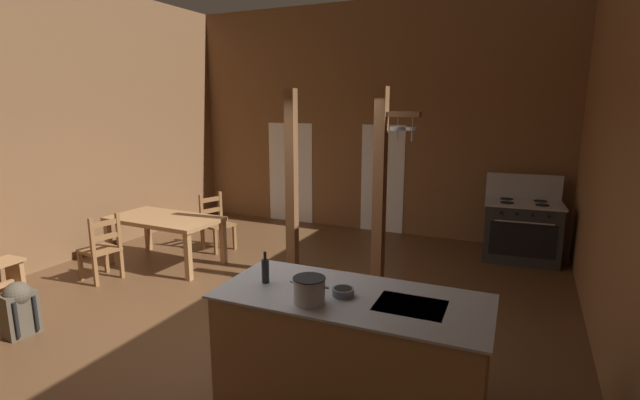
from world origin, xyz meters
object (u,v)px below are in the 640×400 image
object	(u,v)px
ladderback_chair_near_window	(102,249)
backpack	(19,307)
ladderback_chair_by_post	(216,223)
stockpot_on_counter	(309,290)
bottle_tall_on_counter	(265,270)
kitchen_island	(351,349)
dining_table	(165,223)
stove_range	(521,230)
mixing_bowl_on_counter	(343,292)

from	to	relation	value
ladderback_chair_near_window	backpack	distance (m)	1.59
ladderback_chair_by_post	stockpot_on_counter	bearing A→B (deg)	-44.04
ladderback_chair_near_window	bottle_tall_on_counter	xyz separation A→B (m)	(3.35, -1.14, 0.59)
kitchen_island	dining_table	xyz separation A→B (m)	(-3.78, 1.99, 0.18)
stove_range	backpack	bearing A→B (deg)	-134.38
ladderback_chair_near_window	bottle_tall_on_counter	world-z (taller)	bottle_tall_on_counter
ladderback_chair_near_window	mixing_bowl_on_counter	size ratio (longest dim) A/B	5.47
bottle_tall_on_counter	ladderback_chair_by_post	bearing A→B (deg)	133.06
backpack	bottle_tall_on_counter	distance (m)	2.95
dining_table	ladderback_chair_near_window	world-z (taller)	ladderback_chair_near_window
ladderback_chair_near_window	kitchen_island	bearing A→B (deg)	-14.91
stove_range	ladderback_chair_near_window	xyz separation A→B (m)	(-5.29, -3.39, -0.03)
kitchen_island	mixing_bowl_on_counter	bearing A→B (deg)	-150.34
kitchen_island	stockpot_on_counter	bearing A→B (deg)	-133.02
mixing_bowl_on_counter	kitchen_island	bearing A→B (deg)	29.66
dining_table	ladderback_chair_by_post	distance (m)	0.99
backpack	kitchen_island	bearing A→B (deg)	6.44
kitchen_island	mixing_bowl_on_counter	distance (m)	0.50
ladderback_chair_by_post	mixing_bowl_on_counter	distance (m)	4.59
ladderback_chair_near_window	stockpot_on_counter	distance (m)	4.14
dining_table	ladderback_chair_by_post	xyz separation A→B (m)	(0.25, 0.93, -0.20)
ladderback_chair_by_post	mixing_bowl_on_counter	xyz separation A→B (m)	(3.48, -2.95, 0.52)
ladderback_chair_by_post	ladderback_chair_near_window	bearing A→B (deg)	-107.48
dining_table	backpack	size ratio (longest dim) A/B	2.89
kitchen_island	ladderback_chair_near_window	bearing A→B (deg)	165.09
kitchen_island	backpack	xyz separation A→B (m)	(-3.60, -0.41, -0.15)
ladderback_chair_by_post	backpack	size ratio (longest dim) A/B	1.59
dining_table	ladderback_chair_by_post	bearing A→B (deg)	74.98
stove_range	dining_table	world-z (taller)	stove_range
ladderback_chair_by_post	bottle_tall_on_counter	bearing A→B (deg)	-46.94
backpack	stockpot_on_counter	size ratio (longest dim) A/B	1.86
kitchen_island	stove_range	bearing A→B (deg)	75.19
kitchen_island	ladderback_chair_by_post	size ratio (longest dim) A/B	2.29
kitchen_island	mixing_bowl_on_counter	size ratio (longest dim) A/B	12.55
kitchen_island	ladderback_chair_near_window	xyz separation A→B (m)	(-4.11, 1.09, -0.02)
ladderback_chair_near_window	stockpot_on_counter	world-z (taller)	stockpot_on_counter
stove_range	dining_table	distance (m)	5.56
ladderback_chair_by_post	backpack	distance (m)	3.33
backpack	bottle_tall_on_counter	xyz separation A→B (m)	(2.84, 0.36, 0.73)
ladderback_chair_near_window	stockpot_on_counter	bearing A→B (deg)	-19.33
dining_table	bottle_tall_on_counter	bearing A→B (deg)	-33.97
stockpot_on_counter	bottle_tall_on_counter	xyz separation A→B (m)	(-0.52, 0.21, 0.01)
stove_range	ladderback_chair_by_post	size ratio (longest dim) A/B	1.39
ladderback_chair_near_window	ladderback_chair_by_post	size ratio (longest dim) A/B	1.00
kitchen_island	ladderback_chair_by_post	distance (m)	4.58
ladderback_chair_near_window	bottle_tall_on_counter	distance (m)	3.59
mixing_bowl_on_counter	ladderback_chair_by_post	bearing A→B (deg)	139.65
mixing_bowl_on_counter	backpack	bearing A→B (deg)	-173.98
ladderback_chair_near_window	bottle_tall_on_counter	bearing A→B (deg)	-18.86
stove_range	mixing_bowl_on_counter	world-z (taller)	stove_range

